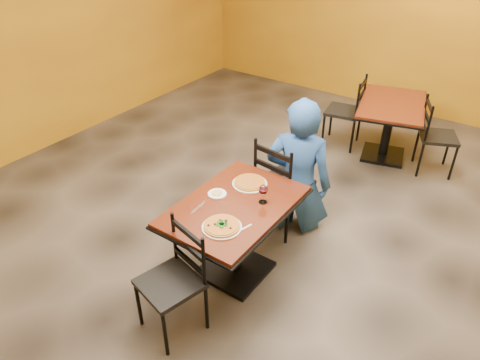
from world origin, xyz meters
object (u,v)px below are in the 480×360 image
Objects in this scene: table_second at (390,118)px; chair_second_left at (343,111)px; chair_second_right at (438,137)px; chair_main_far at (284,184)px; pizza_main at (222,226)px; wine_glass at (263,193)px; diner at (299,165)px; plate_main at (222,227)px; pizza_far at (250,182)px; plate_far at (250,184)px; table_main at (235,223)px; chair_main_near at (170,284)px; side_plate at (217,194)px.

chair_second_left is (-0.61, 0.00, -0.07)m from table_second.
table_second is at bearing 66.48° from chair_second_right.
pizza_main is at bearing 102.10° from chair_main_far.
pizza_main is 1.58× the size of wine_glass.
diner is 4.47× the size of plate_main.
chair_main_far is 5.60× the size of wine_glass.
wine_glass is (0.43, -2.69, 0.36)m from chair_second_left.
chair_main_far is 1.18m from pizza_main.
chair_second_left is 2.55m from pizza_far.
chair_second_left is at bearing -75.54° from chair_main_far.
plate_far is (-0.16, -0.63, 0.06)m from diner.
plate_far is (-0.07, -0.52, 0.25)m from chair_main_far.
chair_second_right is (0.97, 2.84, -0.10)m from table_main.
table_main is 0.39m from pizza_main.
plate_far is at bearing -99.52° from table_second.
wine_glass is (0.24, -0.17, 0.08)m from plate_far.
table_second is 0.95× the size of diner.
pizza_far is (-0.07, 0.32, 0.21)m from table_main.
chair_main_far is at bearing 33.47° from diner.
table_main is 3.97× the size of plate_main.
plate_far is at bearing 145.79° from wine_glass.
pizza_main is (0.10, -1.15, 0.27)m from chair_main_far.
plate_main is at bearing 87.80° from chair_main_near.
chair_main_near reaches higher than pizza_main.
chair_second_left reaches higher than table_second.
chair_main_near is 0.91× the size of chair_main_far.
chair_second_right is 3.28m from plate_main.
pizza_far reaches higher than table_second.
diner is (0.09, 0.11, 0.19)m from chair_main_far.
wine_glass is at bearing 80.59° from plate_main.
pizza_far is at bearing -99.52° from table_second.
wine_glass is (0.38, 0.13, 0.08)m from side_plate.
chair_main_near is 2.96× the size of plate_far.
pizza_far is at bearing 0.00° from plate_far.
pizza_main is 1.77× the size of side_plate.
pizza_far is (0.00, 0.00, 0.02)m from plate_far.
chair_main_near is at bearing -88.55° from pizza_far.
chair_main_near is 1.75m from diner.
chair_second_right is at bearing 67.67° from plate_far.
diner is 4.88× the size of pizza_main.
diner is at bearing 99.78° from chair_main_near.
chair_second_right is at bearing 80.29° from chair_second_left.
chair_main_far reaches higher than plate_far.
chair_main_far is 2.23m from chair_second_right.
diner is (0.35, -1.89, 0.21)m from chair_second_left.
table_main is 0.97m from diner.
table_second is 2.57m from plate_far.
chair_second_left is at bearing 96.43° from pizza_main.
table_main is 2.86m from chair_second_left.
pizza_far is at bearing -5.41° from chair_second_left.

